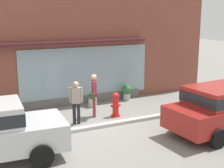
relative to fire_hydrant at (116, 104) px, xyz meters
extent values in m
plane|color=gray|center=(-0.85, -0.69, -0.49)|extent=(60.00, 60.00, 0.00)
cube|color=#B2B2AD|center=(-0.85, -0.89, -0.43)|extent=(14.00, 0.24, 0.12)
cube|color=brown|center=(-0.85, 2.51, 2.02)|extent=(14.00, 0.36, 5.01)
cube|color=#8CA5B2|center=(-0.30, 2.31, 0.95)|extent=(6.08, 0.03, 2.26)
cube|color=#4C1E23|center=(-0.85, 2.16, 2.33)|extent=(6.68, 0.56, 0.12)
cube|color=#605E59|center=(-0.85, 2.29, -0.31)|extent=(6.48, 0.20, 0.36)
cylinder|color=red|center=(0.00, 0.00, -0.46)|extent=(0.37, 0.37, 0.06)
cylinder|color=red|center=(0.00, 0.00, -0.08)|extent=(0.25, 0.25, 0.71)
sphere|color=red|center=(0.00, 0.00, 0.35)|extent=(0.27, 0.27, 0.27)
cylinder|color=red|center=(-0.16, 0.00, -0.04)|extent=(0.10, 0.09, 0.09)
cylinder|color=red|center=(0.16, 0.00, -0.04)|extent=(0.10, 0.09, 0.09)
cylinder|color=red|center=(0.00, -0.16, -0.04)|extent=(0.09, 0.10, 0.09)
cylinder|color=#8E333D|center=(-0.82, 0.26, -0.06)|extent=(0.12, 0.12, 0.85)
cylinder|color=#8E333D|center=(-0.76, 0.41, -0.06)|extent=(0.12, 0.12, 0.85)
cube|color=#8E333D|center=(-0.79, 0.33, 0.68)|extent=(0.30, 0.36, 0.64)
sphere|color=tan|center=(-0.79, 0.33, 1.12)|extent=(0.23, 0.23, 0.23)
cylinder|color=#8E333D|center=(-0.86, 0.14, 0.69)|extent=(0.08, 0.08, 0.60)
cylinder|color=#8E333D|center=(-0.71, 0.53, 0.69)|extent=(0.08, 0.08, 0.60)
cube|color=#472D1E|center=(-0.91, 0.06, 0.41)|extent=(0.18, 0.26, 0.28)
cylinder|color=#232328|center=(-1.63, -0.18, -0.09)|extent=(0.12, 0.12, 0.80)
cylinder|color=#232328|center=(-1.78, -0.11, -0.09)|extent=(0.12, 0.12, 0.80)
cube|color=#9E9384|center=(-1.70, -0.15, 0.61)|extent=(0.37, 0.32, 0.60)
sphere|color=tan|center=(-1.70, -0.15, 1.02)|extent=(0.22, 0.22, 0.22)
cylinder|color=#9E9384|center=(-1.52, -0.24, 0.62)|extent=(0.08, 0.08, 0.57)
cylinder|color=#9E9384|center=(-1.89, -0.06, 0.62)|extent=(0.08, 0.08, 0.57)
cylinder|color=black|center=(-3.59, -1.22, -0.16)|extent=(0.66, 0.22, 0.65)
cylinder|color=black|center=(-3.70, -2.99, -0.16)|extent=(0.66, 0.22, 0.65)
cube|color=maroon|center=(2.50, -3.13, 0.83)|extent=(2.52, 1.79, 0.63)
cube|color=#1E2328|center=(2.50, -3.13, 0.83)|extent=(2.57, 1.81, 0.35)
cylinder|color=black|center=(1.30, -2.32, -0.18)|extent=(0.62, 0.23, 0.61)
cylinder|color=black|center=(1.44, -4.11, -0.18)|extent=(0.62, 0.23, 0.61)
cylinder|color=#33473D|center=(-4.07, 1.87, -0.32)|extent=(0.35, 0.35, 0.35)
sphere|color=#4C934C|center=(-4.07, 1.87, 0.00)|extent=(0.40, 0.40, 0.40)
sphere|color=white|center=(-3.97, 1.97, 0.11)|extent=(0.11, 0.11, 0.11)
cylinder|color=#B7B2A3|center=(1.55, 1.92, -0.33)|extent=(0.34, 0.34, 0.31)
sphere|color=#2D6B33|center=(1.55, 1.92, 0.02)|extent=(0.46, 0.46, 0.46)
cylinder|color=#B7B2A3|center=(-0.33, 1.61, -0.30)|extent=(0.37, 0.37, 0.38)
sphere|color=#23562D|center=(-0.33, 1.61, 0.02)|extent=(0.35, 0.35, 0.35)
sphere|color=orange|center=(-0.25, 1.55, 0.10)|extent=(0.07, 0.07, 0.07)
sphere|color=#DB4C7A|center=(-0.34, 1.52, 0.09)|extent=(0.10, 0.10, 0.10)
camera|label=1|loc=(-5.44, -10.81, 3.59)|focal=50.82mm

